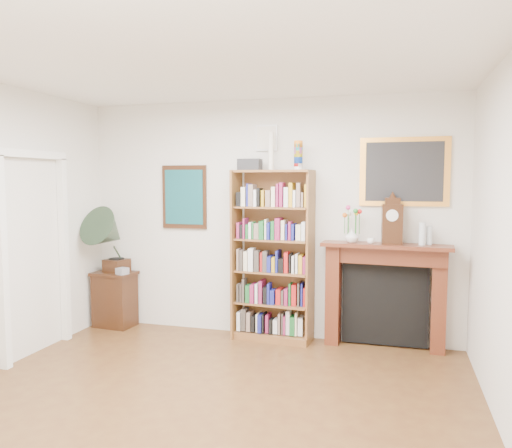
# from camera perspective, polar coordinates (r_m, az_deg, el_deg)

# --- Properties ---
(room) EXTENTS (4.51, 5.01, 2.81)m
(room) POSITION_cam_1_polar(r_m,az_deg,el_deg) (3.57, -8.89, -2.45)
(room) COLOR #4F2D18
(room) RESTS_ON ground
(door_casing) EXTENTS (0.08, 1.02, 2.17)m
(door_casing) POSITION_cam_1_polar(r_m,az_deg,el_deg) (5.78, -23.95, -1.34)
(door_casing) COLOR white
(door_casing) RESTS_ON left_wall
(teal_poster) EXTENTS (0.58, 0.04, 0.78)m
(teal_poster) POSITION_cam_1_polar(r_m,az_deg,el_deg) (6.23, -8.19, 3.07)
(teal_poster) COLOR black
(teal_poster) RESTS_ON back_wall
(small_picture) EXTENTS (0.26, 0.04, 0.30)m
(small_picture) POSITION_cam_1_polar(r_m,az_deg,el_deg) (5.90, 1.22, 9.81)
(small_picture) COLOR white
(small_picture) RESTS_ON back_wall
(gilt_painting) EXTENTS (0.95, 0.04, 0.75)m
(gilt_painting) POSITION_cam_1_polar(r_m,az_deg,el_deg) (5.69, 16.57, 5.75)
(gilt_painting) COLOR gold
(gilt_painting) RESTS_ON back_wall
(bookshelf) EXTENTS (0.94, 0.40, 2.27)m
(bookshelf) POSITION_cam_1_polar(r_m,az_deg,el_deg) (5.75, 1.90, -2.52)
(bookshelf) COLOR brown
(bookshelf) RESTS_ON floor
(side_cabinet) EXTENTS (0.54, 0.41, 0.70)m
(side_cabinet) POSITION_cam_1_polar(r_m,az_deg,el_deg) (6.66, -15.83, -8.26)
(side_cabinet) COLOR black
(side_cabinet) RESTS_ON floor
(fireplace) EXTENTS (1.40, 0.42, 1.17)m
(fireplace) POSITION_cam_1_polar(r_m,az_deg,el_deg) (5.73, 14.53, -6.89)
(fireplace) COLOR #4C1A11
(fireplace) RESTS_ON floor
(gramophone) EXTENTS (0.63, 0.73, 0.84)m
(gramophone) POSITION_cam_1_polar(r_m,az_deg,el_deg) (6.44, -16.39, -1.27)
(gramophone) COLOR black
(gramophone) RESTS_ON side_cabinet
(cd_stack) EXTENTS (0.15, 0.15, 0.08)m
(cd_stack) POSITION_cam_1_polar(r_m,az_deg,el_deg) (6.40, -15.03, -5.22)
(cd_stack) COLOR #A5A5B1
(cd_stack) RESTS_ON side_cabinet
(mantel_clock) EXTENTS (0.23, 0.15, 0.50)m
(mantel_clock) POSITION_cam_1_polar(r_m,az_deg,el_deg) (5.57, 15.29, 0.25)
(mantel_clock) COLOR black
(mantel_clock) RESTS_ON fireplace
(flower_vase) EXTENTS (0.17, 0.17, 0.15)m
(flower_vase) POSITION_cam_1_polar(r_m,az_deg,el_deg) (5.60, 10.89, -1.33)
(flower_vase) COLOR silver
(flower_vase) RESTS_ON fireplace
(teacup) EXTENTS (0.08, 0.08, 0.06)m
(teacup) POSITION_cam_1_polar(r_m,az_deg,el_deg) (5.54, 12.99, -1.91)
(teacup) COLOR white
(teacup) RESTS_ON fireplace
(bottle_left) EXTENTS (0.07, 0.07, 0.24)m
(bottle_left) POSITION_cam_1_polar(r_m,az_deg,el_deg) (5.58, 18.47, -1.08)
(bottle_left) COLOR silver
(bottle_left) RESTS_ON fireplace
(bottle_right) EXTENTS (0.06, 0.06, 0.20)m
(bottle_right) POSITION_cam_1_polar(r_m,az_deg,el_deg) (5.63, 19.18, -1.24)
(bottle_right) COLOR silver
(bottle_right) RESTS_ON fireplace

